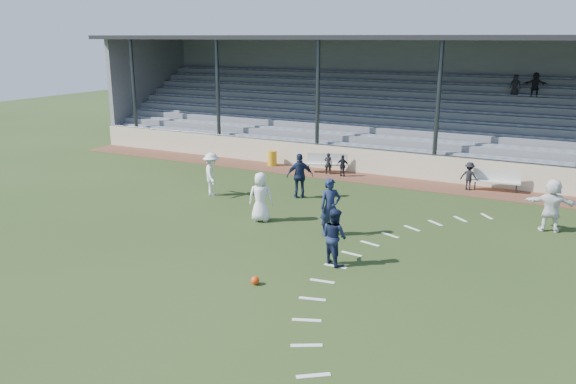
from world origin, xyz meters
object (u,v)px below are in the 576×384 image
object	(u,v)px
trash_bin	(272,158)
player_navy_lead	(330,207)
bench_left	(327,161)
bench_right	(497,178)
football	(255,280)
player_white_lead	(261,197)

from	to	relation	value
trash_bin	player_navy_lead	size ratio (longest dim) A/B	0.39
bench_left	bench_right	bearing A→B (deg)	-19.96
football	player_white_lead	bearing A→B (deg)	118.03
bench_right	football	bearing A→B (deg)	-116.20
player_navy_lead	player_white_lead	bearing A→B (deg)	133.03
football	player_navy_lead	bearing A→B (deg)	86.66
player_white_lead	player_navy_lead	bearing A→B (deg)	155.04
football	player_white_lead	distance (m)	5.56
bench_left	player_navy_lead	xyz separation A→B (m)	(3.71, -8.37, 0.41)
player_white_lead	player_navy_lead	distance (m)	2.87
bench_left	player_white_lead	bearing A→B (deg)	-104.88
bench_left	football	bearing A→B (deg)	-96.05
football	player_white_lead	size ratio (longest dim) A/B	0.13
bench_left	trash_bin	xyz separation A→B (m)	(-3.14, 0.10, -0.18)
bench_left	player_navy_lead	size ratio (longest dim) A/B	1.01
bench_left	player_navy_lead	distance (m)	9.17
trash_bin	football	xyz separation A→B (m)	(6.58, -13.06, -0.29)
bench_right	player_white_lead	world-z (taller)	player_white_lead
bench_left	trash_bin	world-z (taller)	bench_left
bench_right	player_white_lead	size ratio (longest dim) A/B	1.12
bench_right	player_navy_lead	xyz separation A→B (m)	(-4.27, -8.51, 0.41)
player_navy_lead	bench_left	bearing A→B (deg)	72.31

